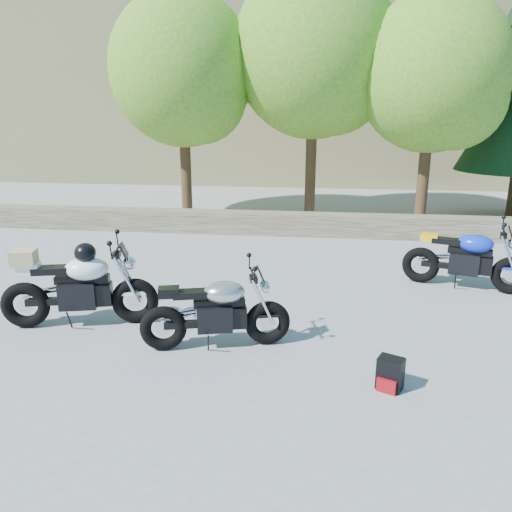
{
  "coord_description": "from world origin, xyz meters",
  "views": [
    {
      "loc": [
        1.1,
        -5.85,
        2.74
      ],
      "look_at": [
        0.2,
        1.0,
        0.75
      ],
      "focal_mm": 35.0,
      "sensor_mm": 36.0,
      "label": 1
    }
  ],
  "objects_px": {
    "silver_bike": "(217,313)",
    "backpack": "(390,374)",
    "white_bike": "(78,286)",
    "blue_bike": "(467,260)"
  },
  "relations": [
    {
      "from": "backpack",
      "to": "white_bike",
      "type": "bearing_deg",
      "value": -171.21
    },
    {
      "from": "silver_bike",
      "to": "blue_bike",
      "type": "distance_m",
      "value": 4.38
    },
    {
      "from": "white_bike",
      "to": "blue_bike",
      "type": "relative_size",
      "value": 1.05
    },
    {
      "from": "silver_bike",
      "to": "blue_bike",
      "type": "relative_size",
      "value": 0.93
    },
    {
      "from": "silver_bike",
      "to": "backpack",
      "type": "relative_size",
      "value": 5.2
    },
    {
      "from": "white_bike",
      "to": "backpack",
      "type": "relative_size",
      "value": 5.87
    },
    {
      "from": "white_bike",
      "to": "blue_bike",
      "type": "distance_m",
      "value": 5.89
    },
    {
      "from": "backpack",
      "to": "silver_bike",
      "type": "bearing_deg",
      "value": -175.34
    },
    {
      "from": "white_bike",
      "to": "backpack",
      "type": "distance_m",
      "value": 4.06
    },
    {
      "from": "silver_bike",
      "to": "backpack",
      "type": "distance_m",
      "value": 2.1
    }
  ]
}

